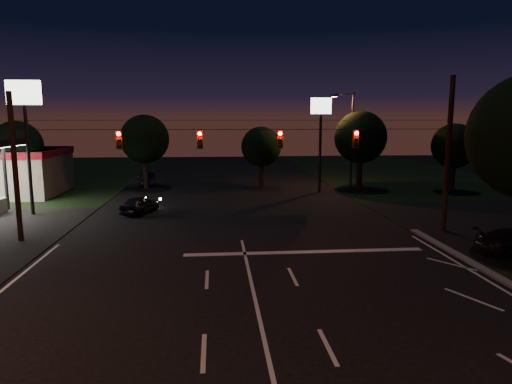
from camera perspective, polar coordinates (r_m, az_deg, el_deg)
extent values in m
cube|color=silver|center=(23.07, 6.10, -7.46)|extent=(12.00, 0.50, 0.01)
cylinder|color=black|center=(29.27, 22.32, -4.54)|extent=(0.30, 0.30, 9.00)
cylinder|color=black|center=(28.09, -27.29, -5.44)|extent=(0.28, 0.28, 8.00)
cylinder|color=black|center=(25.22, -2.00, 7.83)|extent=(24.00, 0.03, 0.03)
cylinder|color=black|center=(25.21, -2.01, 8.96)|extent=(24.00, 0.02, 0.02)
cube|color=#3F3307|center=(25.71, -16.70, 6.25)|extent=(0.32, 0.26, 1.00)
sphere|color=#FF0705|center=(25.54, -16.81, 6.97)|extent=(0.22, 0.22, 0.22)
sphere|color=black|center=(25.55, -16.78, 6.23)|extent=(0.20, 0.20, 0.20)
sphere|color=black|center=(25.57, -16.74, 5.49)|extent=(0.20, 0.20, 0.20)
cube|color=#3F3307|center=(25.21, -7.02, 6.51)|extent=(0.32, 0.26, 1.00)
sphere|color=#FF0705|center=(25.04, -7.05, 7.25)|extent=(0.22, 0.22, 0.22)
sphere|color=black|center=(25.05, -7.03, 6.50)|extent=(0.20, 0.20, 0.20)
sphere|color=black|center=(25.07, -7.02, 5.74)|extent=(0.20, 0.20, 0.20)
cube|color=#3F3307|center=(25.45, 2.99, 6.59)|extent=(0.32, 0.26, 1.00)
sphere|color=#FF0705|center=(25.28, 3.05, 7.32)|extent=(0.22, 0.22, 0.22)
sphere|color=black|center=(25.29, 3.04, 6.58)|extent=(0.20, 0.20, 0.20)
sphere|color=black|center=(25.31, 3.04, 5.83)|extent=(0.20, 0.20, 0.20)
cube|color=#3F3307|center=(26.41, 12.33, 6.49)|extent=(0.32, 0.26, 1.00)
sphere|color=#FF0705|center=(26.24, 12.46, 7.19)|extent=(0.22, 0.22, 0.22)
sphere|color=black|center=(26.25, 12.43, 6.47)|extent=(0.20, 0.20, 0.20)
sphere|color=black|center=(26.27, 12.41, 5.75)|extent=(0.20, 0.20, 0.20)
cylinder|color=black|center=(37.59, -28.82, 1.63)|extent=(0.24, 0.24, 4.80)
cylinder|color=black|center=(34.67, -26.51, 3.51)|extent=(0.24, 0.24, 7.50)
cube|color=white|center=(34.59, -27.06, 11.02)|extent=(2.20, 0.30, 1.60)
cylinder|color=black|center=(41.37, 8.01, 4.79)|extent=(0.24, 0.24, 7.00)
cube|color=white|center=(41.27, 8.14, 10.61)|extent=(1.80, 0.30, 1.40)
cylinder|color=black|center=(44.15, 11.90, 6.25)|extent=(0.20, 0.20, 9.00)
cylinder|color=black|center=(43.90, 10.94, 11.88)|extent=(1.80, 0.12, 0.12)
cube|color=black|center=(43.66, 9.78, 11.80)|extent=(0.60, 0.35, 0.22)
cube|color=orange|center=(43.66, 9.77, 11.64)|extent=(0.45, 0.25, 0.04)
cylinder|color=black|center=(43.76, -27.43, 1.45)|extent=(0.49, 0.49, 3.00)
sphere|color=black|center=(43.52, -27.70, 5.13)|extent=(4.20, 4.20, 4.20)
sphere|color=black|center=(43.66, -27.02, 5.02)|extent=(3.15, 3.15, 3.15)
sphere|color=black|center=(43.88, -28.10, 5.00)|extent=(2.94, 2.94, 2.94)
cylinder|color=black|center=(44.94, -13.60, 2.56)|extent=(0.52, 0.52, 3.25)
sphere|color=black|center=(44.70, -13.74, 6.45)|extent=(4.60, 4.60, 4.60)
sphere|color=black|center=(44.98, -13.09, 6.31)|extent=(3.45, 3.45, 3.45)
sphere|color=black|center=(45.00, -14.28, 6.31)|extent=(3.22, 3.22, 3.22)
cylinder|color=black|center=(43.71, 0.65, 2.31)|extent=(0.47, 0.47, 2.75)
sphere|color=black|center=(43.47, 0.65, 5.69)|extent=(3.80, 3.80, 3.80)
sphere|color=black|center=(43.80, 1.11, 5.57)|extent=(2.85, 2.85, 2.85)
sphere|color=black|center=(43.63, 0.13, 5.59)|extent=(2.66, 2.66, 2.66)
cylinder|color=black|center=(43.57, 12.79, 2.49)|extent=(0.53, 0.53, 3.40)
sphere|color=black|center=(43.33, 12.94, 6.69)|extent=(4.80, 4.80, 4.80)
sphere|color=black|center=(43.83, 13.39, 6.51)|extent=(3.60, 3.60, 3.60)
sphere|color=black|center=(43.42, 12.23, 6.58)|extent=(3.36, 3.36, 3.36)
cylinder|color=black|center=(44.93, 23.33, 1.84)|extent=(0.48, 0.48, 2.90)
sphere|color=black|center=(44.70, 23.55, 5.31)|extent=(4.00, 4.00, 4.00)
sphere|color=black|center=(45.16, 23.81, 5.17)|extent=(3.00, 3.00, 3.00)
sphere|color=black|center=(44.69, 22.97, 5.23)|extent=(2.80, 2.80, 2.80)
imported|color=black|center=(33.02, -14.35, -1.55)|extent=(2.60, 3.90, 1.23)
imported|color=black|center=(46.95, -13.49, 1.67)|extent=(2.33, 4.33, 1.36)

